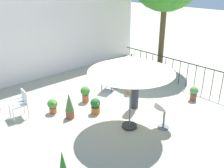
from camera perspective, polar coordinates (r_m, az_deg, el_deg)
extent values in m
plane|color=#ACA691|center=(8.53, 0.31, -5.26)|extent=(60.00, 60.00, 0.00)
cube|color=white|center=(11.14, -15.18, 14.43)|extent=(10.14, 0.30, 5.05)
cube|color=black|center=(10.52, 13.84, 5.53)|extent=(0.03, 5.30, 0.03)
cylinder|color=black|center=(9.74, 23.78, -0.35)|extent=(0.02, 0.02, 1.00)
cylinder|color=black|center=(9.87, 21.96, 0.24)|extent=(0.02, 0.02, 1.00)
cylinder|color=black|center=(10.01, 20.18, 0.82)|extent=(0.02, 0.02, 1.00)
cylinder|color=black|center=(10.16, 18.46, 1.39)|extent=(0.02, 0.02, 1.00)
cylinder|color=black|center=(10.32, 16.78, 1.93)|extent=(0.02, 0.02, 1.00)
cylinder|color=black|center=(10.49, 15.16, 2.46)|extent=(0.02, 0.02, 1.00)
cylinder|color=black|center=(10.67, 13.59, 2.97)|extent=(0.02, 0.02, 1.00)
cylinder|color=black|center=(10.86, 12.07, 3.46)|extent=(0.02, 0.02, 1.00)
cylinder|color=black|center=(11.05, 10.60, 3.92)|extent=(0.02, 0.02, 1.00)
cylinder|color=black|center=(11.26, 9.18, 4.38)|extent=(0.02, 0.02, 1.00)
cylinder|color=black|center=(11.47, 7.81, 4.81)|extent=(0.02, 0.02, 1.00)
cylinder|color=black|center=(11.68, 6.49, 5.22)|extent=(0.02, 0.02, 1.00)
cylinder|color=black|center=(11.91, 5.22, 5.61)|extent=(0.02, 0.02, 1.00)
cylinder|color=black|center=(12.14, 3.99, 5.99)|extent=(0.02, 0.02, 1.00)
cylinder|color=brown|center=(12.40, 11.37, 11.00)|extent=(0.26, 0.26, 3.11)
cylinder|color=#2D2D2D|center=(7.45, 3.99, -9.55)|extent=(0.44, 0.44, 0.08)
cylinder|color=slate|center=(6.94, 4.22, -2.19)|extent=(0.04, 0.04, 2.19)
cone|color=beige|center=(6.61, 4.44, 4.68)|extent=(2.35, 2.35, 0.44)
sphere|color=slate|center=(6.54, 4.51, 6.76)|extent=(0.06, 0.06, 0.06)
cylinder|color=white|center=(7.22, 12.05, -5.06)|extent=(0.61, 0.61, 0.02)
cylinder|color=slate|center=(7.39, 11.82, -7.52)|extent=(0.06, 0.06, 0.69)
cylinder|color=slate|center=(7.56, 11.61, -9.68)|extent=(0.34, 0.34, 0.03)
cube|color=silver|center=(8.23, -20.72, -4.45)|extent=(0.53, 0.48, 0.04)
cube|color=silver|center=(8.19, -19.45, -2.66)|extent=(0.08, 0.41, 0.41)
cube|color=silver|center=(8.36, -21.22, -3.20)|extent=(0.44, 0.09, 0.03)
cube|color=silver|center=(8.01, -20.43, -4.23)|extent=(0.44, 0.09, 0.03)
cylinder|color=silver|center=(8.47, -22.33, -5.73)|extent=(0.04, 0.04, 0.43)
cylinder|color=silver|center=(8.12, -21.59, -6.86)|extent=(0.04, 0.04, 0.43)
cylinder|color=silver|center=(8.56, -19.45, -4.97)|extent=(0.04, 0.04, 0.43)
cylinder|color=silver|center=(8.22, -18.59, -6.05)|extent=(0.04, 0.04, 0.43)
cube|color=#29509E|center=(9.65, -0.65, 0.98)|extent=(0.62, 0.60, 0.04)
cube|color=#29509E|center=(9.37, -1.27, 1.97)|extent=(0.19, 0.42, 0.47)
cube|color=#29509E|center=(9.52, 0.46, 1.44)|extent=(0.42, 0.20, 0.03)
cube|color=#29509E|center=(9.69, -1.74, 1.84)|extent=(0.42, 0.20, 0.03)
cylinder|color=#29509E|center=(9.83, 1.03, 0.02)|extent=(0.04, 0.04, 0.40)
cylinder|color=#29509E|center=(10.00, -1.13, 0.43)|extent=(0.04, 0.04, 0.40)
cylinder|color=#29509E|center=(9.46, -0.13, -0.93)|extent=(0.04, 0.04, 0.40)
cylinder|color=#29509E|center=(9.64, -2.35, -0.48)|extent=(0.04, 0.04, 0.40)
cylinder|color=#BF7349|center=(9.44, 3.99, -1.46)|extent=(0.21, 0.21, 0.27)
cylinder|color=#382819|center=(9.39, 4.01, -0.76)|extent=(0.18, 0.18, 0.02)
sphere|color=#376C31|center=(9.34, 4.03, -0.02)|extent=(0.29, 0.29, 0.29)
sphere|color=gold|center=(9.30, 4.69, 0.27)|extent=(0.08, 0.08, 0.08)
sphere|color=gold|center=(9.23, 3.87, -0.21)|extent=(0.08, 0.08, 0.08)
sphere|color=gold|center=(9.24, 3.60, -0.07)|extent=(0.08, 0.08, 0.08)
cylinder|color=#B05835|center=(8.88, -6.09, -3.22)|extent=(0.23, 0.23, 0.27)
cylinder|color=#382819|center=(8.82, -6.12, -2.49)|extent=(0.20, 0.20, 0.02)
sphere|color=#3A792F|center=(8.76, -6.16, -1.59)|extent=(0.33, 0.33, 0.33)
cylinder|color=#BB5A34|center=(8.36, -13.33, -5.82)|extent=(0.23, 0.23, 0.19)
cylinder|color=#382819|center=(8.32, -13.38, -5.29)|extent=(0.21, 0.21, 0.02)
sphere|color=#488A34|center=(8.25, -13.48, -4.38)|extent=(0.33, 0.33, 0.33)
sphere|color=gold|center=(8.28, -14.10, -3.77)|extent=(0.07, 0.07, 0.07)
sphere|color=gold|center=(8.12, -12.96, -4.30)|extent=(0.07, 0.07, 0.07)
cylinder|color=brown|center=(9.41, 18.07, -2.83)|extent=(0.23, 0.23, 0.24)
cylinder|color=#382819|center=(9.36, 18.16, -2.21)|extent=(0.20, 0.20, 0.02)
sphere|color=#4F8B41|center=(9.31, 18.26, -1.45)|extent=(0.30, 0.30, 0.30)
cone|color=#23621C|center=(5.40, -11.22, -17.37)|extent=(0.20, 0.20, 0.62)
cylinder|color=#B8652E|center=(8.13, -3.78, -5.91)|extent=(0.28, 0.28, 0.23)
cylinder|color=#382819|center=(8.08, -3.80, -5.24)|extent=(0.25, 0.25, 0.02)
sphere|color=#24642E|center=(8.01, -3.83, -4.32)|extent=(0.32, 0.32, 0.32)
sphere|color=gold|center=(8.08, -3.78, -3.58)|extent=(0.08, 0.08, 0.08)
sphere|color=gold|center=(8.09, -3.74, -3.65)|extent=(0.08, 0.08, 0.08)
sphere|color=gold|center=(7.91, -3.33, -4.51)|extent=(0.10, 0.10, 0.10)
cylinder|color=brown|center=(7.96, -9.57, -6.80)|extent=(0.27, 0.27, 0.25)
cylinder|color=#382819|center=(7.91, -9.63, -6.08)|extent=(0.24, 0.24, 0.02)
cone|color=#477137|center=(7.76, -9.78, -4.12)|extent=(0.28, 0.28, 0.59)
cylinder|color=#33333D|center=(8.36, 5.19, -3.00)|extent=(0.26, 0.26, 0.78)
cylinder|color=#568A53|center=(8.08, 5.36, 1.45)|extent=(0.42, 0.42, 0.62)
sphere|color=tan|center=(7.94, 5.47, 4.23)|extent=(0.21, 0.21, 0.21)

